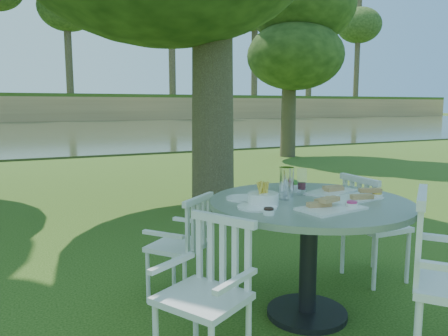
% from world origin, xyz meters
% --- Properties ---
extents(ground, '(140.00, 140.00, 0.00)m').
position_xyz_m(ground, '(0.00, 0.00, 0.00)').
color(ground, '#1E3B0C').
rests_on(ground, ground).
extents(table, '(1.37, 1.37, 0.83)m').
position_xyz_m(table, '(-0.08, -1.33, 0.67)').
color(table, black).
rests_on(table, ground).
extents(chair_ne, '(0.43, 0.46, 0.89)m').
position_xyz_m(chair_ne, '(0.76, -1.01, 0.52)').
color(chair_ne, silver).
rests_on(chair_ne, ground).
extents(chair_nw, '(0.56, 0.55, 0.81)m').
position_xyz_m(chair_nw, '(-0.74, -0.73, 0.48)').
color(chair_nw, silver).
rests_on(chair_nw, ground).
extents(chair_sw, '(0.56, 0.58, 0.86)m').
position_xyz_m(chair_sw, '(-0.93, -1.60, 0.50)').
color(chair_sw, silver).
rests_on(chair_sw, ground).
extents(chair_se, '(0.70, 0.69, 1.01)m').
position_xyz_m(chair_se, '(0.18, -2.17, 0.59)').
color(chair_se, silver).
rests_on(chair_se, ground).
extents(tableware, '(1.08, 0.85, 0.21)m').
position_xyz_m(tableware, '(-0.15, -1.27, 0.87)').
color(tableware, white).
rests_on(tableware, table).
extents(river, '(100.00, 28.00, 0.12)m').
position_xyz_m(river, '(0.00, 23.00, 0.00)').
color(river, '#2B321D').
rests_on(river, ground).
extents(far_bank, '(100.00, 18.00, 15.20)m').
position_xyz_m(far_bank, '(0.28, 41.12, 7.25)').
color(far_bank, '#A9824E').
rests_on(far_bank, ground).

